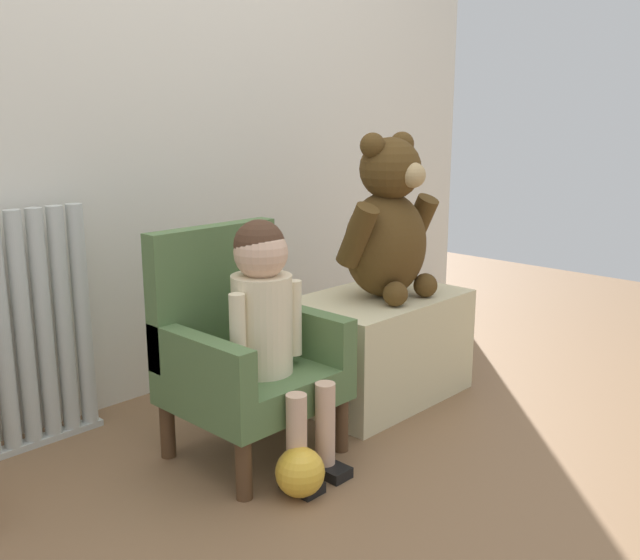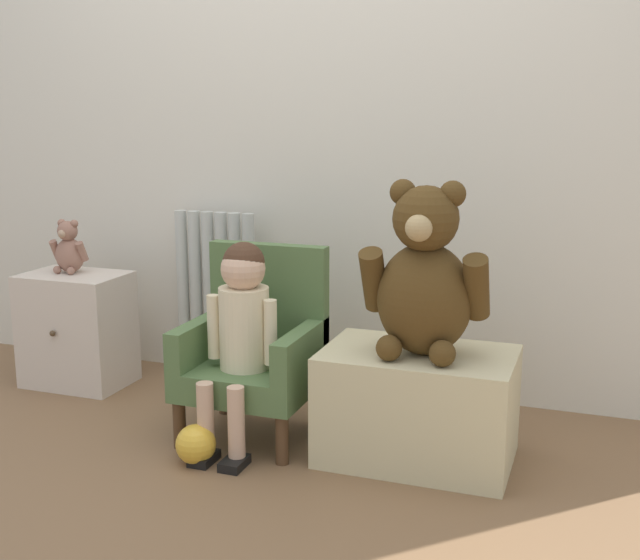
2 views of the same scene
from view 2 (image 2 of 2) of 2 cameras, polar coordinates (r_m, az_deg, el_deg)
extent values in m
plane|color=brown|center=(2.53, -8.79, -14.64)|extent=(6.00, 6.00, 0.00)
cube|color=silver|center=(3.25, -0.08, 13.30)|extent=(3.80, 0.05, 2.40)
cylinder|color=beige|center=(3.46, -9.70, -0.82)|extent=(0.05, 0.05, 0.70)
cylinder|color=beige|center=(3.43, -8.80, -0.90)|extent=(0.05, 0.05, 0.70)
cylinder|color=beige|center=(3.40, -7.89, -0.98)|extent=(0.05, 0.05, 0.70)
cylinder|color=beige|center=(3.38, -6.95, -1.06)|extent=(0.05, 0.05, 0.70)
cylinder|color=beige|center=(3.35, -6.01, -1.15)|extent=(0.05, 0.05, 0.70)
cylinder|color=beige|center=(3.32, -5.04, -1.23)|extent=(0.05, 0.05, 0.70)
cube|color=beige|center=(3.49, -7.26, -6.76)|extent=(0.37, 0.05, 0.02)
cube|color=beige|center=(3.48, -16.88, -3.37)|extent=(0.41, 0.29, 0.47)
sphere|color=#4C3823|center=(3.36, -18.48, -3.63)|extent=(0.02, 0.02, 0.02)
cube|color=#506D3F|center=(2.81, -4.98, -6.94)|extent=(0.44, 0.40, 0.10)
cube|color=#506D3F|center=(2.89, -3.65, -1.27)|extent=(0.44, 0.06, 0.39)
cube|color=#506D3F|center=(2.86, -8.50, -4.20)|extent=(0.06, 0.40, 0.14)
cube|color=#506D3F|center=(2.70, -1.35, -5.01)|extent=(0.06, 0.40, 0.14)
cylinder|color=#4C331E|center=(2.80, -9.96, -10.08)|extent=(0.04, 0.04, 0.17)
cylinder|color=#4C331E|center=(2.64, -2.72, -11.27)|extent=(0.04, 0.04, 0.17)
cylinder|color=#4C331E|center=(3.08, -6.81, -7.90)|extent=(0.04, 0.04, 0.17)
cylinder|color=#4C331E|center=(2.94, -0.15, -8.81)|extent=(0.04, 0.04, 0.17)
cylinder|color=beige|center=(2.72, -5.41, -3.41)|extent=(0.17, 0.17, 0.28)
sphere|color=#D8AD8E|center=(2.67, -5.49, 0.80)|extent=(0.15, 0.15, 0.15)
sphere|color=#472D1E|center=(2.68, -5.45, 1.21)|extent=(0.14, 0.14, 0.14)
cylinder|color=#D8AD8E|center=(2.67, -8.14, -9.67)|extent=(0.06, 0.06, 0.24)
cube|color=black|center=(2.70, -8.26, -12.43)|extent=(0.07, 0.11, 0.03)
cylinder|color=#D8AD8E|center=(2.62, -5.98, -10.01)|extent=(0.06, 0.06, 0.24)
cube|color=black|center=(2.66, -6.11, -12.82)|extent=(0.07, 0.11, 0.03)
cylinder|color=beige|center=(2.75, -7.57, -3.30)|extent=(0.04, 0.04, 0.22)
cylinder|color=beige|center=(2.66, -3.54, -3.73)|extent=(0.04, 0.04, 0.22)
cube|color=beige|center=(2.66, 6.95, -8.86)|extent=(0.61, 0.40, 0.37)
ellipsoid|color=#4C3416|center=(2.54, 7.44, -1.35)|extent=(0.30, 0.26, 0.36)
sphere|color=#4C3416|center=(2.48, 7.54, 4.34)|extent=(0.21, 0.21, 0.21)
sphere|color=tan|center=(2.39, 7.05, 3.69)|extent=(0.08, 0.08, 0.08)
sphere|color=#4C3416|center=(2.50, 5.92, 6.22)|extent=(0.08, 0.08, 0.08)
sphere|color=#4C3416|center=(2.47, 9.41, 6.05)|extent=(0.08, 0.08, 0.08)
cylinder|color=#4C3416|center=(2.55, 3.85, 0.03)|extent=(0.08, 0.16, 0.22)
cylinder|color=#4C3416|center=(2.49, 11.07, -0.50)|extent=(0.08, 0.16, 0.22)
sphere|color=#4C3416|center=(2.49, 4.93, -4.85)|extent=(0.08, 0.08, 0.08)
sphere|color=#4C3416|center=(2.46, 8.69, -5.19)|extent=(0.08, 0.08, 0.08)
ellipsoid|color=#936756|center=(3.45, -17.36, 1.69)|extent=(0.12, 0.10, 0.14)
sphere|color=#936756|center=(3.43, -17.52, 3.34)|extent=(0.08, 0.08, 0.08)
sphere|color=tan|center=(3.40, -17.89, 3.15)|extent=(0.03, 0.03, 0.03)
sphere|color=#936756|center=(3.45, -17.90, 3.88)|extent=(0.03, 0.03, 0.03)
sphere|color=#936756|center=(3.41, -17.08, 3.85)|extent=(0.03, 0.03, 0.03)
cylinder|color=#936756|center=(3.48, -18.29, 2.07)|extent=(0.03, 0.06, 0.09)
cylinder|color=#936756|center=(3.41, -16.56, 1.96)|extent=(0.03, 0.06, 0.09)
sphere|color=#936756|center=(3.45, -18.18, 0.69)|extent=(0.03, 0.03, 0.03)
sphere|color=#936756|center=(3.41, -17.30, 0.62)|extent=(0.03, 0.03, 0.03)
sphere|color=gold|center=(2.68, -8.82, -11.47)|extent=(0.13, 0.13, 0.13)
camera|label=1|loc=(2.58, -48.84, 4.67)|focal=40.00mm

